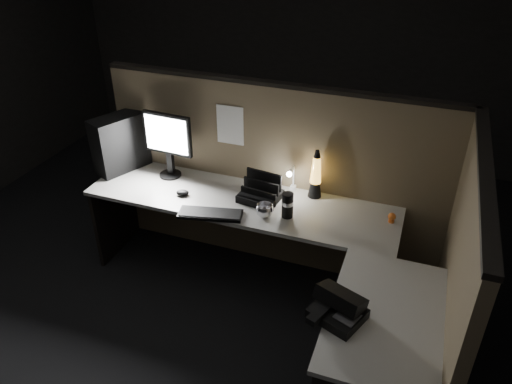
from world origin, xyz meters
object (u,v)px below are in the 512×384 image
(desk_phone, at_px, (338,307))
(lava_lamp, at_px, (316,178))
(monitor, at_px, (168,139))
(pc_tower, at_px, (120,143))
(keyboard, at_px, (210,214))

(desk_phone, bearing_deg, lava_lamp, 131.74)
(lava_lamp, bearing_deg, monitor, -176.26)
(monitor, distance_m, desk_phone, 1.90)
(pc_tower, distance_m, keyboard, 1.05)
(pc_tower, height_order, lava_lamp, pc_tower)
(pc_tower, relative_size, lava_lamp, 1.19)
(monitor, xyz_separation_m, desk_phone, (1.56, -1.06, -0.25))
(pc_tower, relative_size, monitor, 0.87)
(monitor, distance_m, keyboard, 0.74)
(keyboard, height_order, desk_phone, desk_phone)
(pc_tower, xyz_separation_m, keyboard, (0.95, -0.39, -0.21))
(desk_phone, bearing_deg, monitor, 167.64)
(pc_tower, xyz_separation_m, monitor, (0.42, 0.03, 0.09))
(lava_lamp, bearing_deg, keyboard, -141.14)
(keyboard, xyz_separation_m, lava_lamp, (0.62, 0.50, 0.15))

